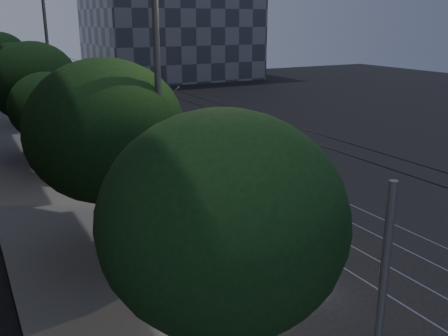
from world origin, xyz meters
TOP-DOWN VIEW (x-y plane):
  - ground at (0.00, 0.00)m, footprint 120.00×120.00m
  - sidewalk at (-7.50, 20.00)m, footprint 5.00×90.00m
  - tram_rails at (2.50, 20.00)m, footprint 4.52×90.00m
  - overhead_wires at (-4.97, 20.00)m, footprint 2.23×90.00m
  - trolleybus at (-2.90, 2.48)m, footprint 3.73×12.58m
  - pickup_silver at (-2.70, 13.50)m, footprint 3.59×5.84m
  - car_white_a at (-3.40, 14.00)m, footprint 2.87×4.73m
  - car_white_b at (-2.70, 20.29)m, footprint 1.97×4.64m
  - car_white_c at (-3.97, 29.00)m, footprint 3.15×5.04m
  - car_white_d at (-3.32, 34.80)m, footprint 1.61×3.67m
  - tree_0 at (-6.50, -6.98)m, footprint 4.90×4.90m
  - tree_1 at (-6.50, 1.22)m, footprint 5.32×5.32m
  - tree_2 at (-6.50, 12.56)m, footprint 4.09×4.09m
  - tree_3 at (-6.50, 17.07)m, footprint 5.38×5.38m
  - tree_4 at (-6.50, 26.89)m, footprint 4.44×4.44m
  - streetlamp_near at (-4.83, -0.49)m, footprint 2.63×0.44m
  - streetlamp_far at (-4.78, 18.84)m, footprint 2.57×0.44m

SIDE VIEW (x-z plane):
  - ground at x=0.00m, z-range 0.00..0.00m
  - tram_rails at x=2.50m, z-range 0.00..0.02m
  - sidewalk at x=-7.50m, z-range 0.00..0.15m
  - car_white_d at x=-3.32m, z-range 0.00..1.23m
  - car_white_b at x=-2.70m, z-range 0.00..1.34m
  - car_white_a at x=-3.40m, z-range 0.00..1.51m
  - pickup_silver at x=-2.70m, z-range 0.00..1.51m
  - car_white_c at x=-3.97m, z-range 0.00..1.57m
  - trolleybus at x=-2.90m, z-range -1.09..4.54m
  - overhead_wires at x=-4.97m, z-range 0.47..6.47m
  - tree_2 at x=-6.50m, z-range 0.97..6.64m
  - tree_0 at x=-6.50m, z-range 1.13..7.82m
  - tree_4 at x=-6.50m, z-range 1.30..7.93m
  - tree_3 at x=-6.50m, z-range 1.10..8.17m
  - tree_1 at x=-6.50m, z-range 1.15..8.25m
  - streetlamp_far at x=-4.78m, z-range 1.06..11.78m
  - streetlamp_near at x=-4.83m, z-range 1.07..12.08m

